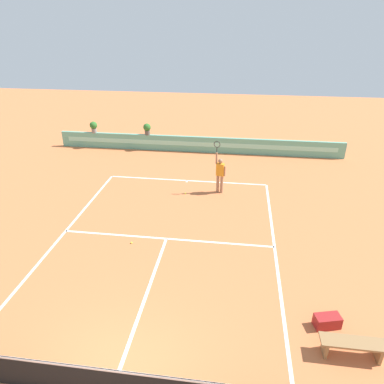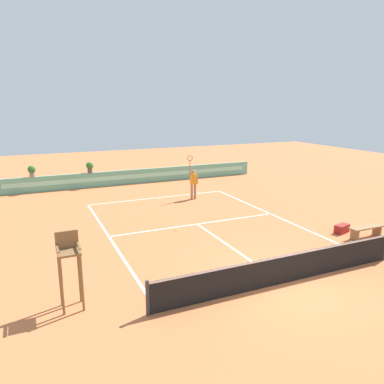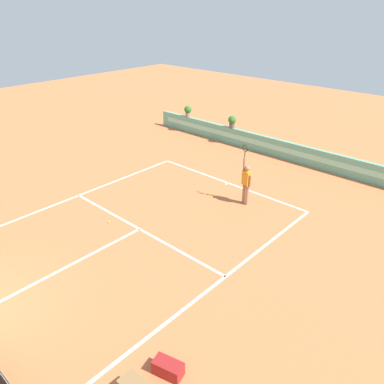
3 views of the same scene
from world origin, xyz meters
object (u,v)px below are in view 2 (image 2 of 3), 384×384
(tennis_ball_mid_court, at_px, (176,230))
(potted_plant_far_left, at_px, (32,170))
(umpire_chair, at_px, (69,261))
(bench_courtside, at_px, (366,229))
(potted_plant_left, at_px, (90,167))
(tennis_ball_near_baseline, at_px, (170,203))
(gear_bag, at_px, (342,229))
(tennis_player, at_px, (193,182))

(tennis_ball_mid_court, bearing_deg, potted_plant_far_left, 117.78)
(umpire_chair, bearing_deg, bench_courtside, 2.88)
(potted_plant_far_left, relative_size, potted_plant_left, 1.00)
(tennis_ball_near_baseline, distance_m, potted_plant_left, 7.07)
(umpire_chair, xyz_separation_m, gear_bag, (11.42, 1.51, -1.16))
(tennis_player, bearing_deg, tennis_ball_near_baseline, -165.29)
(tennis_ball_near_baseline, bearing_deg, bench_courtside, -57.01)
(tennis_ball_near_baseline, height_order, tennis_ball_mid_court, same)
(tennis_ball_near_baseline, bearing_deg, tennis_ball_mid_court, -107.44)
(tennis_player, height_order, tennis_ball_near_baseline, tennis_player)
(gear_bag, xyz_separation_m, potted_plant_left, (-8.47, 13.61, 1.23))
(gear_bag, height_order, tennis_player, tennis_player)
(umpire_chair, xyz_separation_m, tennis_ball_near_baseline, (6.32, 9.06, -1.31))
(gear_bag, bearing_deg, potted_plant_far_left, 131.42)
(tennis_ball_mid_court, distance_m, potted_plant_far_left, 11.93)
(tennis_ball_near_baseline, height_order, potted_plant_left, potted_plant_left)
(tennis_player, bearing_deg, bench_courtside, -66.46)
(umpire_chair, relative_size, tennis_ball_near_baseline, 31.47)
(bench_courtside, distance_m, potted_plant_far_left, 19.13)
(umpire_chair, height_order, gear_bag, umpire_chair)
(potted_plant_left, bearing_deg, gear_bag, -58.11)
(potted_plant_far_left, bearing_deg, tennis_ball_near_baseline, -41.27)
(gear_bag, xyz_separation_m, tennis_player, (-3.48, 7.98, 0.87))
(gear_bag, distance_m, tennis_ball_near_baseline, 9.12)
(gear_bag, distance_m, potted_plant_far_left, 18.20)
(bench_courtside, relative_size, tennis_player, 0.62)
(potted_plant_left, bearing_deg, tennis_ball_near_baseline, -60.96)
(gear_bag, relative_size, tennis_player, 0.27)
(potted_plant_far_left, bearing_deg, gear_bag, -48.58)
(umpire_chair, relative_size, tennis_ball_mid_court, 31.47)
(bench_courtside, bearing_deg, tennis_player, 113.54)
(tennis_ball_mid_court, height_order, potted_plant_left, potted_plant_left)
(bench_courtside, height_order, tennis_player, tennis_player)
(tennis_player, xyz_separation_m, potted_plant_left, (-4.99, 5.64, 0.36))
(umpire_chair, relative_size, gear_bag, 3.06)
(tennis_player, relative_size, potted_plant_far_left, 3.57)
(umpire_chair, relative_size, bench_courtside, 1.34)
(bench_courtside, bearing_deg, tennis_ball_mid_court, 149.53)
(bench_courtside, xyz_separation_m, potted_plant_left, (-8.86, 14.53, 1.04))
(umpire_chair, distance_m, gear_bag, 11.58)
(umpire_chair, bearing_deg, potted_plant_left, 78.96)
(potted_plant_far_left, bearing_deg, tennis_ball_mid_court, -62.22)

